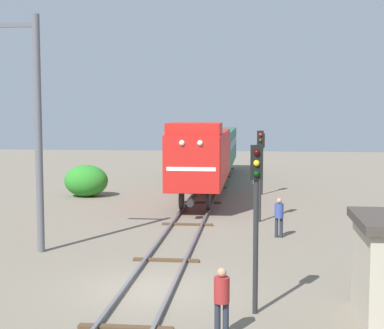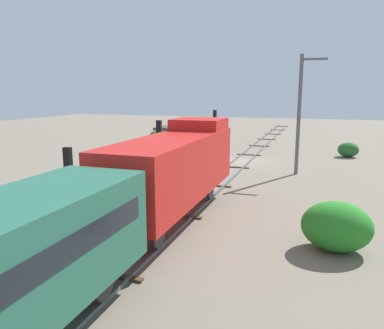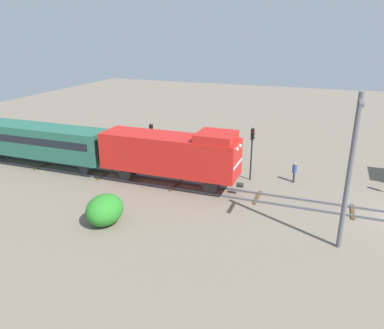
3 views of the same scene
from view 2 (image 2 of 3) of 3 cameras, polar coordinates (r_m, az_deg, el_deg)
name	(u,v)px [view 2 (image 2 of 3)]	position (r m, az deg, el deg)	size (l,w,h in m)	color
ground_plane	(243,161)	(34.84, 7.72, 0.55)	(119.66, 119.66, 0.00)	#756B5B
railway_track	(243,160)	(34.83, 7.73, 0.67)	(2.40, 79.77, 0.16)	#595960
locomotive	(176,164)	(18.25, -2.39, 0.01)	(2.90, 11.60, 4.60)	red
traffic_signal_near	(215,124)	(36.88, 3.49, 6.12)	(0.32, 0.34, 4.53)	#262628
traffic_signal_mid	(159,141)	(24.69, -5.01, 3.57)	(0.32, 0.34, 4.44)	#262628
traffic_signal_far	(69,175)	(16.95, -18.23, -1.47)	(0.32, 0.34, 3.94)	#262628
worker_near_track	(226,144)	(38.58, 5.27, 3.11)	(0.38, 0.38, 1.70)	#262B38
worker_by_signal	(168,162)	(28.48, -3.61, 0.34)	(0.38, 0.38, 1.70)	#262B38
catenary_mast	(300,112)	(29.50, 16.11, 7.65)	(1.94, 0.28, 9.00)	#595960
relay_hut	(175,140)	(38.54, -2.68, 3.73)	(3.50, 2.90, 2.74)	#B2A893
bush_near	(187,142)	(43.09, -0.79, 3.40)	(1.55, 1.27, 1.13)	#258826
bush_mid	(161,138)	(42.75, -4.70, 3.99)	(2.94, 2.40, 2.14)	#2C7526
bush_far	(348,150)	(39.54, 22.70, 2.09)	(1.97, 1.61, 1.43)	#266226
bush_back	(337,226)	(16.12, 21.16, -8.78)	(2.75, 2.25, 2.00)	#298026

